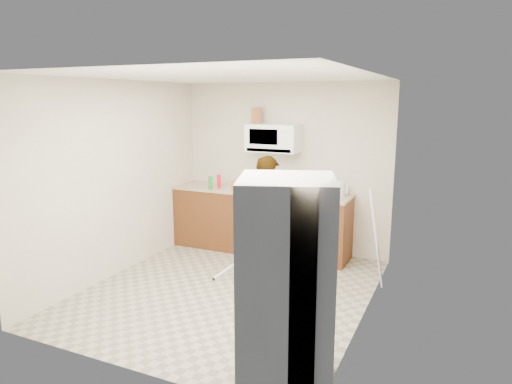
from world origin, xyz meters
The scene contains 20 objects.
floor centered at (0.00, 0.00, 0.00)m, with size 3.60×3.60×0.00m, color gray.
back_wall centered at (0.00, 1.79, 1.25)m, with size 3.20×0.02×2.50m, color beige.
right_wall centered at (1.59, 0.00, 1.25)m, with size 0.02×3.60×2.50m, color beige.
cabinet_left centered at (-1.04, 1.49, 0.45)m, with size 1.12×0.62×0.90m, color #572A14.
counter_left centered at (-1.04, 1.49, 0.92)m, with size 1.14×0.64×0.04m, color tan.
cabinet_right centered at (0.68, 1.49, 0.45)m, with size 0.80×0.62×0.90m, color #572A14.
counter_right centered at (0.68, 1.49, 0.92)m, with size 0.82×0.64×0.04m, color tan.
gas_range centered at (-0.10, 1.48, 0.49)m, with size 0.76×0.65×1.13m.
microwave centered at (-0.10, 1.61, 1.70)m, with size 0.76×0.38×0.40m, color white.
person centered at (0.19, 0.74, 0.78)m, with size 0.57×0.37×1.56m, color tan.
fridge centered at (1.28, -1.48, 0.85)m, with size 0.70×0.70×1.70m, color beige.
kettle centered at (0.90, 1.61, 1.03)m, with size 0.15×0.15×0.18m, color silver.
jug centered at (-0.38, 1.64, 2.02)m, with size 0.14×0.14×0.24m, color brown.
saucepan centered at (-0.31, 1.59, 1.02)m, with size 0.23×0.23×0.12m, color silver.
tray centered at (-0.02, 1.43, 0.96)m, with size 0.25×0.16×0.05m, color white.
bottle_spray centered at (-0.89, 1.38, 1.04)m, with size 0.06×0.06×0.20m, color red.
bottle_hot_sauce centered at (-0.64, 1.35, 1.01)m, with size 0.05×0.05×0.14m, color #DD5818.
bottle_green_cap centered at (-0.95, 1.24, 1.03)m, with size 0.06×0.06×0.20m, color #188820.
pot_lid centered at (-0.64, 1.35, 0.94)m, with size 0.23×0.23×0.01m, color white.
broom centered at (1.58, 0.73, 0.63)m, with size 0.03×0.03×1.27m, color silver.
Camera 1 is at (2.42, -4.54, 2.26)m, focal length 32.00 mm.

